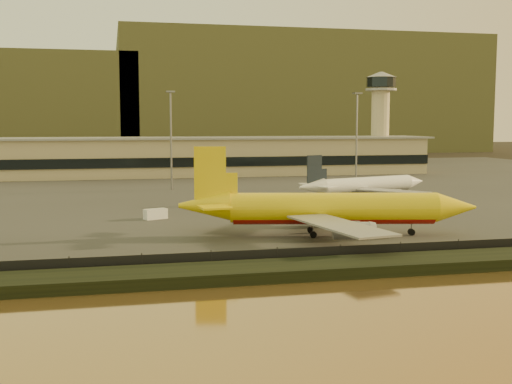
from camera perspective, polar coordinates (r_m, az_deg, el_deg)
ground at (r=91.39m, az=3.48°, el=-4.84°), size 900.00×900.00×0.00m
embankment at (r=75.43m, az=7.11°, el=-6.69°), size 320.00×7.00×1.40m
tarmac at (r=183.68m, az=-4.82°, el=0.72°), size 320.00×220.00×0.20m
perimeter_fence at (r=78.98m, az=6.13°, el=-5.65°), size 300.00×0.05×2.20m
terminal_building at (r=212.24m, az=-9.87°, el=3.04°), size 202.00×25.00×12.60m
control_tower at (r=237.10m, az=11.00°, el=7.06°), size 11.20×11.20×35.50m
apron_light_masts at (r=166.06m, az=1.25°, el=5.56°), size 152.20×12.20×25.40m
distant_hills at (r=426.38m, az=-12.27°, el=7.88°), size 470.00×160.00×70.00m
dhl_cargo_jet at (r=98.74m, az=6.43°, el=-1.52°), size 45.60×43.96×13.69m
white_narrowbody_jet at (r=148.03m, az=9.65°, el=0.58°), size 35.10×33.38×10.31m
gse_vehicle_yellow at (r=127.12m, az=6.08°, el=-1.23°), size 4.53×2.72×1.91m
gse_vehicle_white at (r=116.89m, az=-8.93°, el=-1.94°), size 4.46×3.20×1.83m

